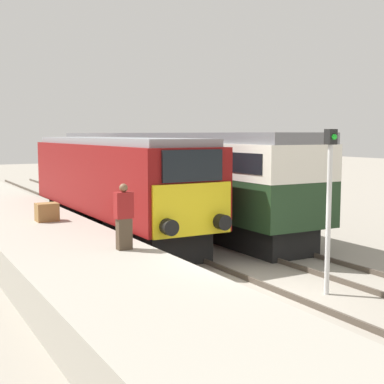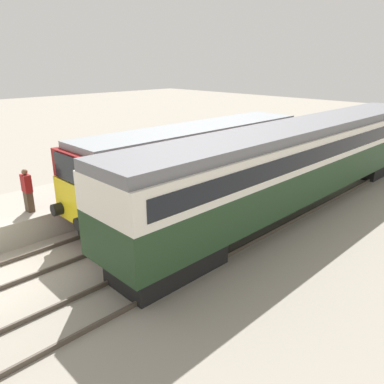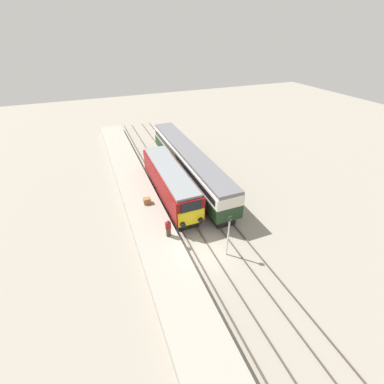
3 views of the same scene
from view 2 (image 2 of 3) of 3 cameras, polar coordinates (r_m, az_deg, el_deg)
The scene contains 7 objects.
platform_left at distance 19.08m, azimuth -8.00°, elevation 1.23°, with size 3.50×50.00×0.97m.
rails_near_track at distance 15.10m, azimuth -9.50°, elevation -5.56°, with size 1.51×60.00×0.14m.
rails_far_track at distance 12.74m, azimuth -0.45°, elevation -10.24°, with size 1.50×60.00×0.14m.
locomotive at distance 16.75m, azimuth 0.85°, elevation 4.42°, with size 2.70×12.54×3.70m.
passenger_carriage at distance 17.27m, azimuth 16.77°, elevation 5.19°, with size 2.75×20.42×3.89m.
person_on_platform at distance 15.22m, azimuth -23.79°, elevation 0.19°, with size 0.44×0.26×1.65m.
luggage_crate at distance 18.22m, azimuth -8.67°, elevation 2.92°, with size 0.70×0.56×0.60m.
Camera 2 is at (11.37, -2.69, 6.36)m, focal length 35.00 mm.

